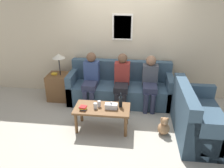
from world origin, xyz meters
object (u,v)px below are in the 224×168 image
Objects in this scene: wine_bottle at (120,101)px; teddy_bear at (164,127)px; drinking_glass at (95,106)px; person_left at (91,77)px; person_middle at (122,79)px; coffee_table at (102,111)px; couch_main at (120,88)px; person_right at (150,80)px; couch_side at (197,119)px.

wine_bottle is 0.94m from teddy_bear.
drinking_glass is 1.09m from person_left.
drinking_glass is 0.09× the size of person_left.
person_middle is at bearing -2.30° from person_left.
teddy_bear is at bearing -33.15° from person_left.
coffee_table is 0.86× the size of person_middle.
wine_bottle is at bearing 15.82° from drinking_glass.
coffee_table is 0.87× the size of person_left.
person_middle reaches higher than drinking_glass.
person_middle is (0.05, -0.22, 0.34)m from couch_main.
drinking_glass is at bearing -159.04° from coffee_table.
person_left is 1.03× the size of person_right.
couch_main is at bearing 94.85° from wine_bottle.
person_middle is 1.04× the size of person_right.
drinking_glass is (-0.12, -0.05, 0.13)m from coffee_table.
wine_bottle is 1.18m from person_left.
couch_main is 1.54m from teddy_bear.
coffee_table is at bearing -101.93° from couch_main.
couch_main is at bearing 52.33° from couch_side.
person_right is (1.34, 0.02, -0.01)m from person_left.
wine_bottle is at bearing 171.14° from teddy_bear.
teddy_bear is (-0.59, -0.06, -0.18)m from couch_side.
teddy_bear is at bearing -2.18° from coffee_table.
person_right is (1.05, 1.05, 0.13)m from drinking_glass.
couch_side is at bearing 1.73° from drinking_glass.
person_left reaches higher than teddy_bear.
coffee_table is 0.90× the size of person_right.
person_right is at bearing 47.38° from coffee_table.
couch_main is 1.61× the size of couch_side.
coffee_table reaches higher than teddy_bear.
person_middle is at bearing 67.50° from drinking_glass.
wine_bottle is 0.25× the size of person_right.
wine_bottle is (-1.42, 0.07, 0.24)m from couch_side.
wine_bottle reaches higher than teddy_bear.
teddy_bear is at bearing 95.45° from couch_side.
wine_bottle reaches higher than drinking_glass.
drinking_glass is at bearing -112.50° from person_middle.
person_middle is 0.63m from person_right.
wine_bottle is 0.88m from person_middle.
coffee_table is 0.39m from wine_bottle.
wine_bottle reaches higher than coffee_table.
couch_main reaches higher than drinking_glass.
person_middle is at bearing 72.76° from coffee_table.
coffee_table is at bearing 90.37° from couch_side.
couch_main is 2.04× the size of person_right.
person_right is at bearing -14.04° from couch_main.
couch_main is at bearing 165.96° from person_right.
person_left reaches higher than drinking_glass.
person_left reaches higher than wine_bottle.
person_left is (-0.75, 0.91, 0.09)m from wine_bottle.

